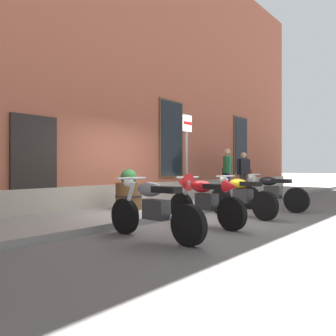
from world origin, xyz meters
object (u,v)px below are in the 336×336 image
at_px(motorcycle_grey_naked, 153,209).
at_px(motorcycle_black_naked, 271,193).
at_px(barrel_planter, 129,192).
at_px(parking_sign, 187,147).
at_px(motorcycle_red_sport, 202,197).
at_px(pedestrian_striped_shirt, 227,170).
at_px(pedestrian_dark_jacket, 244,171).
at_px(motorcycle_yellow_naked, 241,196).

relative_size(motorcycle_grey_naked, motorcycle_black_naked, 1.03).
height_order(motorcycle_black_naked, barrel_planter, barrel_planter).
bearing_deg(parking_sign, motorcycle_black_naked, -43.42).
bearing_deg(motorcycle_grey_naked, parking_sign, 26.54).
height_order(parking_sign, barrel_planter, parking_sign).
bearing_deg(motorcycle_red_sport, pedestrian_striped_shirt, 23.71).
bearing_deg(motorcycle_red_sport, parking_sign, 43.44).
bearing_deg(pedestrian_dark_jacket, motorcycle_yellow_naked, -154.42).
bearing_deg(motorcycle_grey_naked, pedestrian_dark_jacket, 15.94).
distance_m(motorcycle_black_naked, pedestrian_dark_jacket, 3.53).
xyz_separation_m(motorcycle_red_sport, motorcycle_black_naked, (3.22, -0.10, -0.08)).
bearing_deg(barrel_planter, motorcycle_black_naked, -39.88).
relative_size(parking_sign, barrel_planter, 2.45).
relative_size(motorcycle_grey_naked, pedestrian_dark_jacket, 1.31).
bearing_deg(pedestrian_striped_shirt, parking_sign, -168.11).
relative_size(motorcycle_yellow_naked, parking_sign, 0.81).
xyz_separation_m(motorcycle_yellow_naked, pedestrian_striped_shirt, (3.39, 2.23, 0.60)).
bearing_deg(motorcycle_red_sport, barrel_planter, 82.67).
height_order(pedestrian_dark_jacket, barrel_planter, pedestrian_dark_jacket).
xyz_separation_m(motorcycle_grey_naked, motorcycle_yellow_naked, (3.25, 0.09, -0.01)).
bearing_deg(motorcycle_yellow_naked, motorcycle_grey_naked, -178.43).
relative_size(motorcycle_red_sport, motorcycle_black_naked, 0.97).
xyz_separation_m(motorcycle_grey_naked, pedestrian_striped_shirt, (6.64, 2.32, 0.59)).
xyz_separation_m(motorcycle_grey_naked, pedestrian_dark_jacket, (7.60, 2.17, 0.53)).
xyz_separation_m(motorcycle_grey_naked, motorcycle_red_sport, (1.63, 0.12, 0.08)).
height_order(motorcycle_black_naked, pedestrian_dark_jacket, pedestrian_dark_jacket).
distance_m(motorcycle_grey_naked, barrel_planter, 3.13).
relative_size(motorcycle_yellow_naked, motorcycle_black_naked, 0.98).
xyz_separation_m(motorcycle_yellow_naked, motorcycle_black_naked, (1.60, -0.07, 0.01)).
bearing_deg(motorcycle_red_sport, motorcycle_grey_naked, -175.87).
xyz_separation_m(motorcycle_red_sport, pedestrian_dark_jacket, (5.97, 2.05, 0.45)).
bearing_deg(motorcycle_yellow_naked, parking_sign, 92.50).
bearing_deg(motorcycle_grey_naked, barrel_planter, 51.82).
relative_size(motorcycle_yellow_naked, pedestrian_dark_jacket, 1.24).
relative_size(motorcycle_grey_naked, pedestrian_striped_shirt, 1.24).
xyz_separation_m(motorcycle_grey_naked, parking_sign, (3.19, 1.59, 1.21)).
xyz_separation_m(motorcycle_black_naked, pedestrian_dark_jacket, (2.75, 2.16, 0.53)).
height_order(motorcycle_grey_naked, parking_sign, parking_sign).
bearing_deg(barrel_planter, parking_sign, -34.55).
bearing_deg(pedestrian_dark_jacket, barrel_planter, 177.12).
relative_size(motorcycle_red_sport, pedestrian_dark_jacket, 1.24).
xyz_separation_m(pedestrian_striped_shirt, pedestrian_dark_jacket, (0.96, -0.15, -0.06)).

